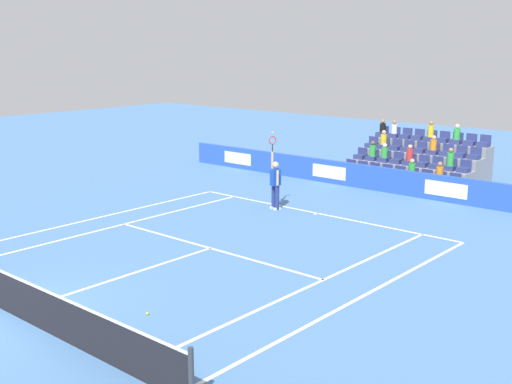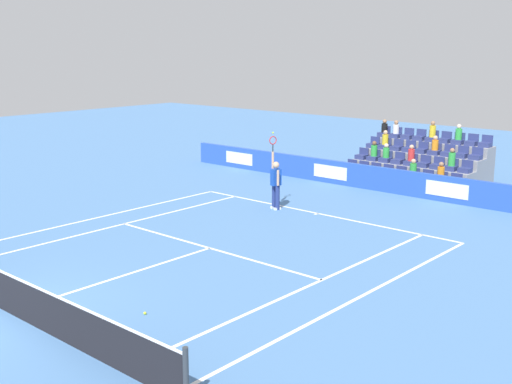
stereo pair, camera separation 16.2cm
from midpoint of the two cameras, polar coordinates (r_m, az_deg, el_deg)
ground_plane at (r=15.92m, az=-20.67°, el=-9.89°), size 80.00×80.00×0.00m
line_baseline at (r=23.51m, az=5.66°, el=-1.88°), size 10.97×0.10×0.01m
line_service at (r=19.47m, az=-3.87°, el=-4.94°), size 8.23×0.10×0.01m
line_centre_service at (r=17.49m, az=-11.37°, el=-7.23°), size 0.10×6.40×0.01m
line_singles_sideline_left at (r=22.21m, az=-12.23°, el=-2.98°), size 0.10×11.89×0.01m
line_singles_sideline_right at (r=16.61m, az=5.17°, el=-8.12°), size 0.10×11.89×0.01m
line_doubles_sideline_left at (r=23.30m, az=-14.24°, el=-2.35°), size 0.10×11.89×0.01m
line_doubles_sideline_right at (r=15.90m, az=9.20°, el=-9.21°), size 0.10×11.89×0.01m
line_centre_mark at (r=23.43m, az=5.52°, el=-1.93°), size 0.10×0.20×0.01m
sponsor_barrier at (r=27.30m, az=11.53°, el=1.05°), size 21.80×0.22×1.01m
tennis_net at (r=15.74m, az=-20.81°, el=-8.23°), size 11.97×0.10×1.07m
tennis_player at (r=23.83m, az=1.94°, el=0.81°), size 0.51×0.43×2.85m
stadium_stand at (r=29.82m, az=14.37°, el=2.24°), size 5.58×3.80×2.61m
loose_tennis_ball at (r=15.00m, az=-9.44°, el=-10.47°), size 0.07×0.07×0.07m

